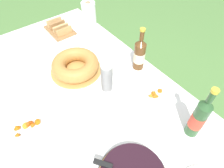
{
  "coord_description": "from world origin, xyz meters",
  "views": [
    {
      "loc": [
        0.74,
        -0.32,
        1.71
      ],
      "look_at": [
        0.09,
        0.17,
        0.79
      ],
      "focal_mm": 32.0,
      "sensor_mm": 36.0,
      "label": 1
    }
  ],
  "objects": [
    {
      "name": "snack_plate_left",
      "position": [
        0.02,
        -0.35,
        0.75
      ],
      "size": [
        0.23,
        0.23,
        0.05
      ],
      "color": "white",
      "rests_on": "tablecloth"
    },
    {
      "name": "paper_towel_roll",
      "position": [
        -0.54,
        0.42,
        0.86
      ],
      "size": [
        0.11,
        0.11,
        0.26
      ],
      "color": "white",
      "rests_on": "tablecloth"
    },
    {
      "name": "tablecloth",
      "position": [
        0.0,
        0.0,
        0.72
      ],
      "size": [
        1.9,
        1.09,
        0.1
      ],
      "color": "white",
      "rests_on": "garden_table"
    },
    {
      "name": "snack_plate_right",
      "position": [
        0.3,
        0.35,
        0.74
      ],
      "size": [
        0.19,
        0.19,
        0.05
      ],
      "color": "white",
      "rests_on": "tablecloth"
    },
    {
      "name": "bread_board",
      "position": [
        -0.71,
        0.22,
        0.76
      ],
      "size": [
        0.26,
        0.18,
        0.07
      ],
      "color": "olive",
      "rests_on": "tablecloth"
    },
    {
      "name": "cider_bottle_green",
      "position": [
        0.58,
        0.33,
        0.87
      ],
      "size": [
        0.07,
        0.07,
        0.35
      ],
      "color": "#2D562D",
      "rests_on": "tablecloth"
    },
    {
      "name": "ground_plane",
      "position": [
        0.0,
        0.0,
        0.0
      ],
      "size": [
        16.0,
        16.0,
        0.0
      ],
      "primitive_type": "plane",
      "color": "#568442"
    },
    {
      "name": "garden_table",
      "position": [
        0.0,
        0.0,
        0.67
      ],
      "size": [
        1.89,
        1.08,
        0.73
      ],
      "color": "brown",
      "rests_on": "ground_plane"
    },
    {
      "name": "cup_stack",
      "position": [
        0.06,
        0.15,
        0.84
      ],
      "size": [
        0.07,
        0.07,
        0.21
      ],
      "color": "white",
      "rests_on": "tablecloth"
    },
    {
      "name": "cider_bottle_amber",
      "position": [
        0.03,
        0.45,
        0.85
      ],
      "size": [
        0.08,
        0.08,
        0.31
      ],
      "color": "brown",
      "rests_on": "tablecloth"
    },
    {
      "name": "bundt_cake",
      "position": [
        -0.21,
        0.09,
        0.78
      ],
      "size": [
        0.35,
        0.35,
        0.1
      ],
      "color": "tan",
      "rests_on": "tablecloth"
    }
  ]
}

